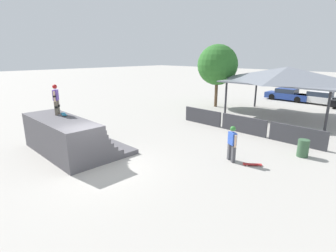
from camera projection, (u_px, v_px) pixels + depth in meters
The scene contains 12 objects.
ground_plane at pixel (99, 168), 11.47m from camera, with size 160.00×160.00×0.00m, color #ADA8A0.
quarter_pipe_ramp at pixel (68, 137), 13.14m from camera, with size 5.32×3.56×1.79m.
skater_on_deck at pixel (56, 97), 13.38m from camera, with size 0.61×0.51×1.55m.
skateboard_on_deck at pixel (64, 114), 13.37m from camera, with size 0.82×0.41×0.09m.
bystander_walking at pixel (232, 141), 11.97m from camera, with size 0.63×0.40×1.68m.
skateboard_on_ground at pixel (252, 164), 11.69m from camera, with size 0.77×0.68×0.09m.
barrier_fence at pixel (243, 125), 16.46m from camera, with size 9.51×0.12×1.05m.
pavilion_shelter at pixel (287, 75), 19.85m from camera, with size 8.61×5.96×3.91m.
tree_beside_pavilion at pixel (217, 65), 23.96m from camera, with size 3.67×3.67×5.72m.
trash_bin at pixel (303, 148), 12.65m from camera, with size 0.52×0.52×0.85m, color #385B3D.
parked_car_blue at pixel (287, 95), 28.17m from camera, with size 4.44×1.74×1.27m.
parked_car_white at pixel (320, 98), 25.94m from camera, with size 4.60×1.95×1.27m.
Camera 1 is at (9.62, -5.33, 4.80)m, focal length 28.00 mm.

